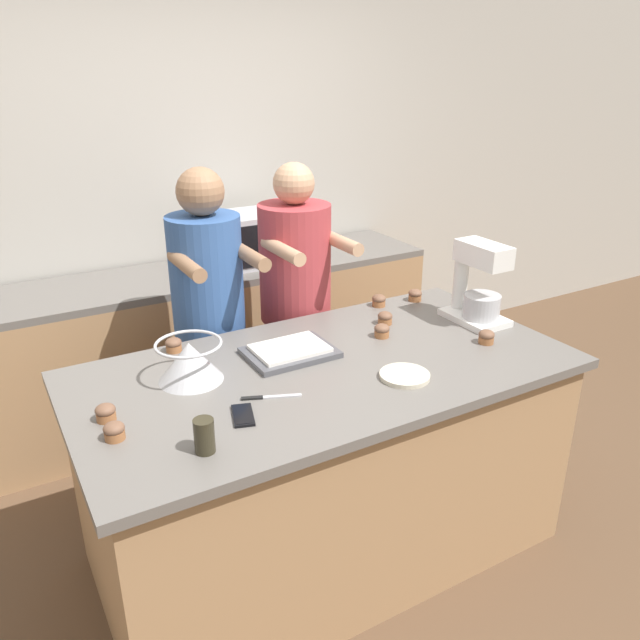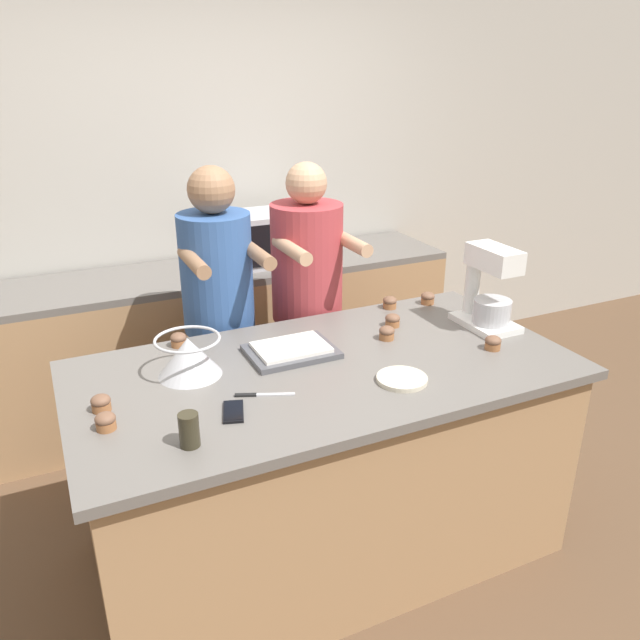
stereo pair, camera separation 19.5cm
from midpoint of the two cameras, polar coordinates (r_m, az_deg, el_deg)
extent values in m
plane|color=brown|center=(3.03, 2.40, -19.94)|extent=(16.00, 16.00, 0.00)
cube|color=#B2ADA3|center=(3.96, -9.42, 12.05)|extent=(10.00, 0.06, 2.70)
cube|color=#A87F56|center=(2.76, 2.55, -13.18)|extent=(1.92, 0.96, 0.88)
cube|color=#66605B|center=(2.52, 2.72, -4.65)|extent=(2.00, 1.02, 0.04)
cube|color=#A87F56|center=(3.91, -7.14, -1.98)|extent=(2.80, 0.60, 0.88)
cube|color=#66605B|center=(3.74, -7.47, 4.45)|extent=(2.80, 0.60, 0.04)
cylinder|color=brown|center=(3.25, -6.94, -7.68)|extent=(0.26, 0.26, 0.85)
cylinder|color=#335693|center=(2.96, -7.57, 4.25)|extent=(0.34, 0.34, 0.57)
sphere|color=#936B4C|center=(2.86, -7.97, 11.70)|extent=(0.22, 0.22, 0.22)
cylinder|color=#936B4C|center=(2.73, -9.47, 5.24)|extent=(0.06, 0.34, 0.06)
cylinder|color=#936B4C|center=(2.81, -3.81, 6.03)|extent=(0.06, 0.34, 0.06)
cylinder|color=brown|center=(3.40, 0.54, -6.20)|extent=(0.28, 0.28, 0.83)
cylinder|color=#A8383D|center=(3.12, 0.59, 5.27)|extent=(0.36, 0.36, 0.59)
sphere|color=tan|center=(3.03, 0.62, 12.40)|extent=(0.20, 0.20, 0.20)
cylinder|color=tan|center=(2.88, -0.68, 6.42)|extent=(0.06, 0.34, 0.06)
cylinder|color=tan|center=(3.01, 4.65, 7.08)|extent=(0.06, 0.34, 0.06)
cube|color=white|center=(3.00, 16.67, -0.27)|extent=(0.20, 0.30, 0.03)
cylinder|color=white|center=(3.03, 15.55, 2.92)|extent=(0.07, 0.07, 0.25)
cube|color=white|center=(2.89, 17.54, 5.38)|extent=(0.13, 0.26, 0.10)
cylinder|color=#BCBCC1|center=(2.95, 17.29, 0.73)|extent=(0.17, 0.17, 0.11)
cone|color=#BCBCC1|center=(2.44, -9.68, -3.36)|extent=(0.25, 0.25, 0.16)
torus|color=#BCBCC1|center=(2.41, -9.79, -1.78)|extent=(0.26, 0.26, 0.01)
cube|color=#4C4C51|center=(2.60, -0.50, -2.94)|extent=(0.36, 0.26, 0.02)
cube|color=white|center=(2.59, -0.50, -2.54)|extent=(0.30, 0.21, 0.02)
cube|color=#B7B7BC|center=(3.78, -3.53, 7.53)|extent=(0.50, 0.35, 0.31)
cube|color=black|center=(3.60, -3.13, 6.80)|extent=(0.34, 0.01, 0.24)
cube|color=#2D2D2D|center=(3.69, 0.13, 7.21)|extent=(0.10, 0.01, 0.24)
cube|color=black|center=(2.19, -5.39, -8.39)|extent=(0.11, 0.16, 0.01)
cube|color=black|center=(2.19, -5.39, -8.27)|extent=(0.10, 0.14, 0.00)
cylinder|color=#332D1E|center=(2.01, -9.14, -9.96)|extent=(0.07, 0.07, 0.11)
cylinder|color=beige|center=(2.42, 9.81, -5.38)|extent=(0.20, 0.20, 0.02)
cube|color=#BCBCC1|center=(2.29, -1.63, -6.87)|extent=(0.14, 0.07, 0.01)
cube|color=black|center=(2.29, -4.39, -6.92)|extent=(0.08, 0.05, 0.01)
cylinder|color=#9E6038|center=(2.72, -10.79, -2.10)|extent=(0.07, 0.07, 0.03)
ellipsoid|color=brown|center=(2.71, -10.83, -1.62)|extent=(0.07, 0.07, 0.04)
cylinder|color=#9E6038|center=(3.12, 8.18, 1.32)|extent=(0.07, 0.07, 0.03)
ellipsoid|color=brown|center=(3.11, 8.21, 1.75)|extent=(0.07, 0.07, 0.04)
cylinder|color=#9E6038|center=(2.76, 8.13, -1.49)|extent=(0.07, 0.07, 0.03)
ellipsoid|color=brown|center=(2.75, 8.16, -1.01)|extent=(0.07, 0.07, 0.04)
cylinder|color=#9E6038|center=(2.29, -17.05, -7.65)|extent=(0.07, 0.07, 0.03)
ellipsoid|color=brown|center=(2.28, -17.13, -7.10)|extent=(0.07, 0.07, 0.04)
cylinder|color=#9E6038|center=(2.18, -16.54, -9.26)|extent=(0.07, 0.07, 0.03)
ellipsoid|color=brown|center=(2.16, -16.61, -8.69)|extent=(0.07, 0.07, 0.04)
cylinder|color=#9E6038|center=(2.77, 17.47, -2.31)|extent=(0.07, 0.07, 0.03)
ellipsoid|color=brown|center=(2.76, 17.53, -1.83)|extent=(0.07, 0.07, 0.04)
cylinder|color=#9E6038|center=(2.90, 8.56, -0.32)|extent=(0.07, 0.07, 0.03)
ellipsoid|color=brown|center=(2.89, 8.59, 0.14)|extent=(0.07, 0.07, 0.04)
cylinder|color=#9E6038|center=(3.21, 11.53, 1.70)|extent=(0.07, 0.07, 0.03)
ellipsoid|color=brown|center=(3.20, 11.57, 2.12)|extent=(0.07, 0.07, 0.04)
camera|label=1|loc=(0.10, -87.74, 0.93)|focal=35.00mm
camera|label=2|loc=(0.10, 92.26, -0.93)|focal=35.00mm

